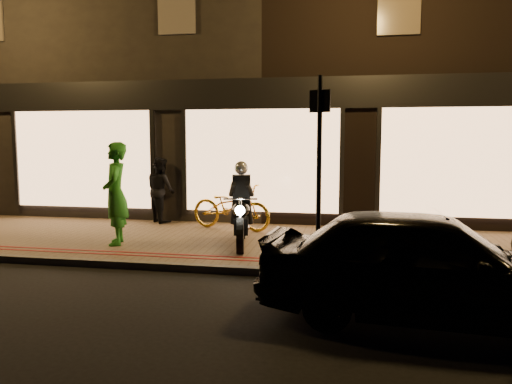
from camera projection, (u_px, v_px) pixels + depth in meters
ground at (217, 274)px, 7.90m from camera, size 90.00×90.00×0.00m
sidewalk at (244, 244)px, 9.84m from camera, size 50.00×4.00×0.12m
kerb_stone at (218, 269)px, 7.94m from camera, size 50.00×0.14×0.12m
red_kerb_lines at (226, 258)px, 8.42m from camera, size 50.00×0.26×0.01m
building_row at (288, 73)px, 16.21m from camera, size 48.00×10.11×8.50m
motorcycle at (241, 213)px, 9.37m from camera, size 0.68×1.93×1.59m
sign_post at (319, 160)px, 7.93m from camera, size 0.34×0.15×3.00m
bicycle_gold at (231, 207)px, 11.00m from camera, size 2.03×1.18×1.01m
person_green at (116, 194)px, 9.44m from camera, size 0.70×0.83×1.95m
person_dark at (161, 190)px, 11.96m from camera, size 0.96×0.96×1.57m
parked_car at (427, 264)px, 5.85m from camera, size 4.08×1.96×1.34m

